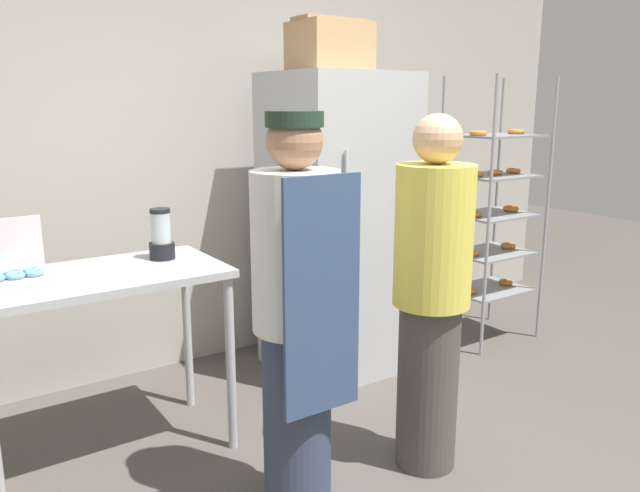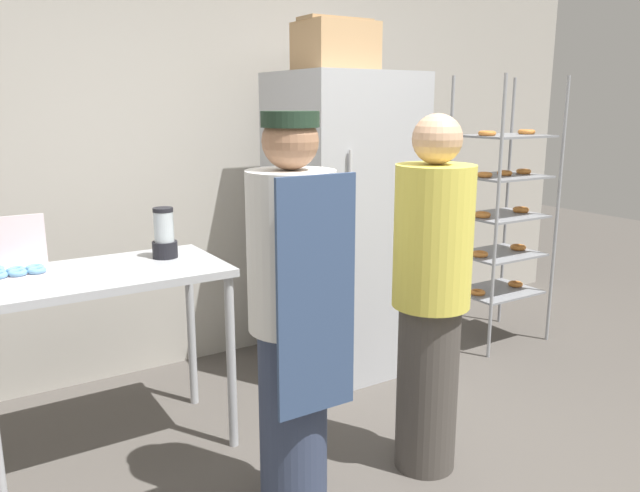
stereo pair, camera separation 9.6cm
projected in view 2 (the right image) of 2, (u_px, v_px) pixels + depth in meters
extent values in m
cube|color=#ADA89E|center=(203.00, 134.00, 3.88)|extent=(6.40, 0.12, 2.88)
cube|color=#ADAFB5|center=(343.00, 226.00, 3.78)|extent=(0.76, 0.70, 1.80)
cube|color=#93959B|center=(377.00, 233.00, 3.50)|extent=(0.69, 0.02, 1.48)
cylinder|color=silver|center=(350.00, 233.00, 3.36)|extent=(0.02, 0.02, 0.89)
cylinder|color=#93969B|center=(497.00, 222.00, 3.90)|extent=(0.02, 0.02, 1.80)
cylinder|color=#93969B|center=(557.00, 214.00, 4.20)|extent=(0.02, 0.02, 1.80)
cylinder|color=#93969B|center=(447.00, 212.00, 4.26)|extent=(0.02, 0.02, 1.80)
cylinder|color=#93969B|center=(507.00, 205.00, 4.56)|extent=(0.02, 0.02, 1.80)
cube|color=gray|center=(497.00, 291.00, 4.36)|extent=(0.54, 0.40, 0.01)
torus|color=orange|center=(478.00, 292.00, 4.25)|extent=(0.10, 0.10, 0.03)
torus|color=orange|center=(515.00, 284.00, 4.45)|extent=(0.10, 0.10, 0.03)
cube|color=gray|center=(499.00, 254.00, 4.30)|extent=(0.54, 0.40, 0.01)
torus|color=orange|center=(480.00, 254.00, 4.19)|extent=(0.11, 0.11, 0.03)
torus|color=orange|center=(518.00, 247.00, 4.39)|extent=(0.11, 0.11, 0.03)
cube|color=gray|center=(502.00, 216.00, 4.24)|extent=(0.54, 0.40, 0.01)
torus|color=orange|center=(482.00, 215.00, 4.13)|extent=(0.11, 0.11, 0.04)
torus|color=orange|center=(521.00, 210.00, 4.33)|extent=(0.11, 0.11, 0.04)
cube|color=gray|center=(504.00, 176.00, 4.18)|extent=(0.54, 0.40, 0.01)
torus|color=orange|center=(485.00, 175.00, 4.07)|extent=(0.10, 0.10, 0.03)
torus|color=orange|center=(505.00, 173.00, 4.17)|extent=(0.10, 0.10, 0.03)
torus|color=orange|center=(524.00, 171.00, 4.27)|extent=(0.10, 0.10, 0.03)
cube|color=gray|center=(507.00, 136.00, 4.12)|extent=(0.54, 0.40, 0.01)
torus|color=orange|center=(487.00, 133.00, 4.01)|extent=(0.11, 0.11, 0.03)
torus|color=orange|center=(527.00, 132.00, 4.21)|extent=(0.11, 0.11, 0.03)
cube|color=#ADAFB5|center=(101.00, 275.00, 2.80)|extent=(1.09, 0.60, 0.04)
cylinder|color=#ADAFB5|center=(231.00, 363.00, 2.95)|extent=(0.04, 0.04, 0.86)
cylinder|color=#ADAFB5|center=(191.00, 330.00, 3.38)|extent=(0.04, 0.04, 0.86)
cube|color=silver|center=(17.00, 278.00, 2.59)|extent=(0.29, 0.22, 0.05)
cube|color=silver|center=(10.00, 242.00, 2.66)|extent=(0.28, 0.01, 0.22)
torus|color=#669EC6|center=(18.00, 273.00, 2.54)|extent=(0.07, 0.07, 0.02)
torus|color=#669EC6|center=(37.00, 270.00, 2.58)|extent=(0.07, 0.07, 0.02)
torus|color=#669EC6|center=(16.00, 270.00, 2.58)|extent=(0.07, 0.07, 0.02)
torus|color=#669EC6|center=(35.00, 267.00, 2.62)|extent=(0.07, 0.07, 0.02)
cylinder|color=black|center=(165.00, 249.00, 3.04)|extent=(0.12, 0.12, 0.08)
cylinder|color=#B2BCC1|center=(164.00, 227.00, 3.01)|extent=(0.09, 0.09, 0.15)
cylinder|color=black|center=(163.00, 210.00, 2.99)|extent=(0.10, 0.10, 0.02)
cube|color=tan|center=(335.00, 47.00, 3.48)|extent=(0.40, 0.34, 0.27)
cube|color=#A58057|center=(336.00, 20.00, 3.45)|extent=(0.41, 0.17, 0.02)
cylinder|color=#333D56|center=(293.00, 419.00, 2.51)|extent=(0.27, 0.27, 0.78)
cylinder|color=silver|center=(291.00, 251.00, 2.35)|extent=(0.34, 0.34, 0.61)
sphere|color=#9E7051|center=(290.00, 141.00, 2.26)|extent=(0.21, 0.21, 0.21)
cube|color=#33476B|center=(317.00, 298.00, 2.24)|extent=(0.32, 0.02, 0.89)
cylinder|color=#1E3323|center=(290.00, 119.00, 2.25)|extent=(0.21, 0.21, 0.06)
cylinder|color=#47423D|center=(427.00, 387.00, 2.80)|extent=(0.27, 0.27, 0.77)
cylinder|color=#DBCC4C|center=(433.00, 237.00, 2.64)|extent=(0.34, 0.34, 0.61)
sphere|color=tan|center=(437.00, 139.00, 2.55)|extent=(0.21, 0.21, 0.21)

